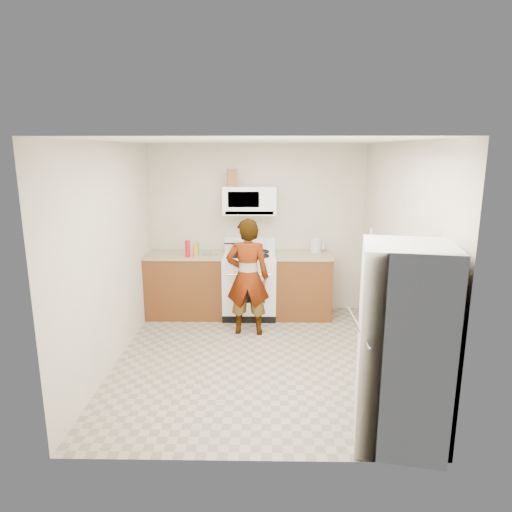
{
  "coord_description": "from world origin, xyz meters",
  "views": [
    {
      "loc": [
        0.1,
        -4.95,
        2.41
      ],
      "look_at": [
        0.01,
        0.55,
        1.12
      ],
      "focal_mm": 32.0,
      "sensor_mm": 36.0,
      "label": 1
    }
  ],
  "objects_px": {
    "person": "(248,277)",
    "saucepan": "(241,246)",
    "fridge": "(403,346)",
    "gas_range": "(250,284)",
    "microwave": "(250,200)",
    "kettle": "(316,246)"
  },
  "relations": [
    {
      "from": "gas_range",
      "to": "microwave",
      "type": "bearing_deg",
      "value": 90.0
    },
    {
      "from": "microwave",
      "to": "fridge",
      "type": "relative_size",
      "value": 0.45
    },
    {
      "from": "person",
      "to": "fridge",
      "type": "relative_size",
      "value": 0.92
    },
    {
      "from": "fridge",
      "to": "saucepan",
      "type": "relative_size",
      "value": 7.24
    },
    {
      "from": "fridge",
      "to": "saucepan",
      "type": "height_order",
      "value": "fridge"
    },
    {
      "from": "fridge",
      "to": "kettle",
      "type": "height_order",
      "value": "fridge"
    },
    {
      "from": "gas_range",
      "to": "microwave",
      "type": "xyz_separation_m",
      "value": [
        0.0,
        0.13,
        1.21
      ]
    },
    {
      "from": "microwave",
      "to": "saucepan",
      "type": "relative_size",
      "value": 3.24
    },
    {
      "from": "gas_range",
      "to": "saucepan",
      "type": "bearing_deg",
      "value": 131.42
    },
    {
      "from": "person",
      "to": "fridge",
      "type": "bearing_deg",
      "value": 122.55
    },
    {
      "from": "gas_range",
      "to": "person",
      "type": "bearing_deg",
      "value": -90.36
    },
    {
      "from": "gas_range",
      "to": "saucepan",
      "type": "height_order",
      "value": "gas_range"
    },
    {
      "from": "microwave",
      "to": "fridge",
      "type": "distance_m",
      "value": 3.48
    },
    {
      "from": "microwave",
      "to": "fridge",
      "type": "height_order",
      "value": "microwave"
    },
    {
      "from": "microwave",
      "to": "saucepan",
      "type": "bearing_deg",
      "value": 174.67
    },
    {
      "from": "microwave",
      "to": "person",
      "type": "bearing_deg",
      "value": -90.3
    },
    {
      "from": "gas_range",
      "to": "person",
      "type": "relative_size",
      "value": 0.72
    },
    {
      "from": "kettle",
      "to": "microwave",
      "type": "bearing_deg",
      "value": 168.7
    },
    {
      "from": "gas_range",
      "to": "kettle",
      "type": "bearing_deg",
      "value": 8.95
    },
    {
      "from": "fridge",
      "to": "person",
      "type": "bearing_deg",
      "value": 131.07
    },
    {
      "from": "fridge",
      "to": "gas_range",
      "type": "bearing_deg",
      "value": 124.95
    },
    {
      "from": "person",
      "to": "saucepan",
      "type": "xyz_separation_m",
      "value": [
        -0.12,
        0.82,
        0.24
      ]
    }
  ]
}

